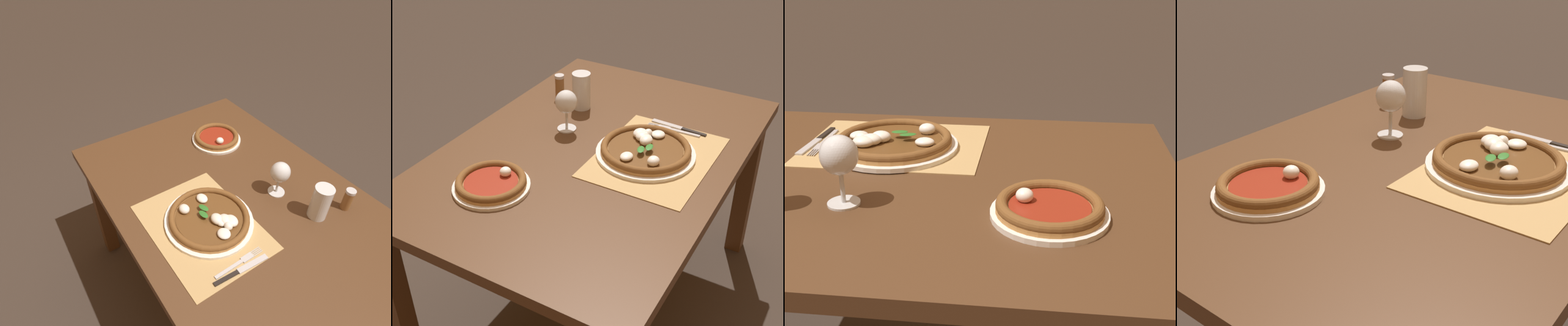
{
  "view_description": "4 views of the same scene",
  "coord_description": "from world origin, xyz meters",
  "views": [
    {
      "loc": [
        0.7,
        -0.66,
        1.72
      ],
      "look_at": [
        -0.18,
        -0.08,
        0.83
      ],
      "focal_mm": 30.0,
      "sensor_mm": 36.0,
      "label": 1
    },
    {
      "loc": [
        -1.41,
        -0.78,
        1.73
      ],
      "look_at": [
        -0.2,
        -0.08,
        0.82
      ],
      "focal_mm": 50.0,
      "sensor_mm": 36.0,
      "label": 2
    },
    {
      "loc": [
        -0.33,
        1.16,
        1.26
      ],
      "look_at": [
        -0.2,
        -0.02,
        0.77
      ],
      "focal_mm": 50.0,
      "sensor_mm": 36.0,
      "label": 3
    },
    {
      "loc": [
        -1.05,
        -0.65,
        1.29
      ],
      "look_at": [
        -0.22,
        -0.01,
        0.81
      ],
      "focal_mm": 50.0,
      "sensor_mm": 36.0,
      "label": 4
    }
  ],
  "objects": [
    {
      "name": "ground_plane",
      "position": [
        0.0,
        0.0,
        0.0
      ],
      "size": [
        24.0,
        24.0,
        0.0
      ],
      "primitive_type": "plane",
      "color": "#382D26"
    },
    {
      "name": "dining_table",
      "position": [
        0.0,
        0.0,
        0.64
      ],
      "size": [
        1.36,
        0.95,
        0.74
      ],
      "color": "#4C301C",
      "rests_on": "ground"
    },
    {
      "name": "paper_placemat",
      "position": [
        0.06,
        -0.2,
        0.74
      ],
      "size": [
        0.48,
        0.37,
        0.0
      ],
      "primitive_type": "cube",
      "color": "tan",
      "rests_on": "dining_table"
    },
    {
      "name": "pizza_near",
      "position": [
        0.05,
        -0.17,
        0.76
      ],
      "size": [
        0.34,
        0.34,
        0.05
      ],
      "color": "white",
      "rests_on": "paper_placemat"
    },
    {
      "name": "pizza_far",
      "position": [
        -0.36,
        0.17,
        0.76
      ],
      "size": [
        0.24,
        0.24,
        0.05
      ],
      "color": "white",
      "rests_on": "dining_table"
    },
    {
      "name": "wine_glass",
      "position": [
        0.07,
        0.16,
        0.85
      ],
      "size": [
        0.08,
        0.08,
        0.16
      ],
      "color": "silver",
      "rests_on": "dining_table"
    },
    {
      "name": "pint_glass",
      "position": [
        0.25,
        0.2,
        0.81
      ],
      "size": [
        0.07,
        0.07,
        0.15
      ],
      "color": "silver",
      "rests_on": "dining_table"
    },
    {
      "name": "fork",
      "position": [
        0.25,
        -0.19,
        0.75
      ],
      "size": [
        0.02,
        0.2,
        0.0
      ],
      "color": "#B7B7BC",
      "rests_on": "paper_placemat"
    },
    {
      "name": "knife",
      "position": [
        0.28,
        -0.2,
        0.75
      ],
      "size": [
        0.03,
        0.22,
        0.01
      ],
      "color": "black",
      "rests_on": "paper_placemat"
    },
    {
      "name": "pepper_shaker",
      "position": [
        0.29,
        0.32,
        0.79
      ],
      "size": [
        0.04,
        0.04,
        0.1
      ],
      "color": "brown",
      "rests_on": "dining_table"
    }
  ]
}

